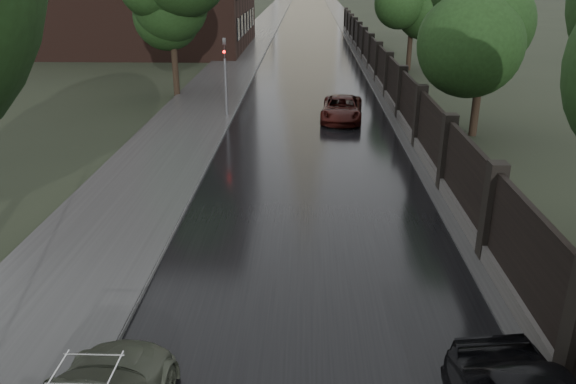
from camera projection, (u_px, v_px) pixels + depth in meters
The scene contains 6 objects.
fence_right at pixel (384, 75), 34.97m from camera, with size 0.45×75.72×2.70m.
tree_left_far at pixel (171, 5), 31.91m from camera, with size 4.25×4.25×7.39m.
tree_right_b at pixel (486, 24), 24.12m from camera, with size 4.08×4.08×7.01m.
tree_right_c at pixel (413, 2), 40.83m from camera, with size 4.08×4.08×7.01m.
traffic_light at pixel (225, 71), 28.21m from camera, with size 0.16×0.32×4.00m.
car_right_far at pixel (342, 109), 28.29m from camera, with size 1.98×4.30×1.19m, color black.
Camera 1 is at (-0.20, -3.35, 7.17)m, focal length 35.00 mm.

